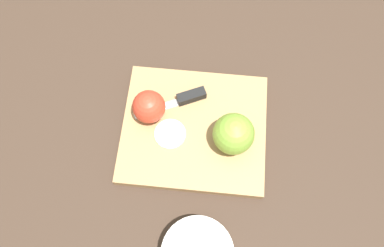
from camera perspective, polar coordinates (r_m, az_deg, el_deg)
The scene contains 6 objects.
ground_plane at distance 0.82m, azimuth -0.00°, elevation -1.11°, with size 4.00×4.00×0.00m, color #38281E.
cutting_board at distance 0.81m, azimuth -0.00°, elevation -0.83°, with size 0.33×0.29×0.02m.
apple_half_left at distance 0.75m, azimuth 6.01°, elevation -1.56°, with size 0.08×0.08×0.08m.
apple_half_right at distance 0.78m, azimuth -6.92°, elevation 2.54°, with size 0.07×0.07×0.07m.
knife at distance 0.81m, azimuth -1.15°, elevation 3.91°, with size 0.16×0.07×0.02m.
apple_slice at distance 0.79m, azimuth -3.67°, elevation -1.59°, with size 0.07×0.07×0.01m.
Camera 1 is at (-0.00, 0.29, 0.77)m, focal length 35.00 mm.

